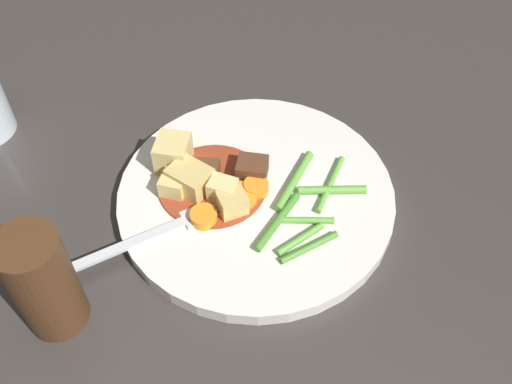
% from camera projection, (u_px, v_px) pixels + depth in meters
% --- Properties ---
extents(ground_plane, '(3.00, 3.00, 0.00)m').
position_uv_depth(ground_plane, '(256.00, 202.00, 0.61)').
color(ground_plane, '#383330').
extents(dinner_plate, '(0.28, 0.28, 0.02)m').
position_uv_depth(dinner_plate, '(256.00, 197.00, 0.60)').
color(dinner_plate, white).
rests_on(dinner_plate, ground_plane).
extents(stew_sauce, '(0.11, 0.11, 0.00)m').
position_uv_depth(stew_sauce, '(213.00, 184.00, 0.60)').
color(stew_sauce, '#93381E').
rests_on(stew_sauce, dinner_plate).
extents(carrot_slice_0, '(0.04, 0.04, 0.01)m').
position_uv_depth(carrot_slice_0, '(241.00, 197.00, 0.59)').
color(carrot_slice_0, orange).
rests_on(carrot_slice_0, dinner_plate).
extents(carrot_slice_1, '(0.03, 0.03, 0.01)m').
position_uv_depth(carrot_slice_1, '(254.00, 184.00, 0.60)').
color(carrot_slice_1, orange).
rests_on(carrot_slice_1, dinner_plate).
extents(carrot_slice_2, '(0.03, 0.03, 0.01)m').
position_uv_depth(carrot_slice_2, '(204.00, 217.00, 0.57)').
color(carrot_slice_2, orange).
rests_on(carrot_slice_2, dinner_plate).
extents(carrot_slice_3, '(0.04, 0.04, 0.01)m').
position_uv_depth(carrot_slice_3, '(181.00, 175.00, 0.60)').
color(carrot_slice_3, orange).
rests_on(carrot_slice_3, dinner_plate).
extents(potato_chunk_0, '(0.05, 0.05, 0.03)m').
position_uv_depth(potato_chunk_0, '(190.00, 179.00, 0.59)').
color(potato_chunk_0, '#DBBC6B').
rests_on(potato_chunk_0, dinner_plate).
extents(potato_chunk_1, '(0.03, 0.04, 0.03)m').
position_uv_depth(potato_chunk_1, '(173.00, 154.00, 0.61)').
color(potato_chunk_1, '#E5CC7A').
rests_on(potato_chunk_1, dinner_plate).
extents(potato_chunk_2, '(0.03, 0.03, 0.03)m').
position_uv_depth(potato_chunk_2, '(223.00, 191.00, 0.58)').
color(potato_chunk_2, '#EAD68C').
rests_on(potato_chunk_2, dinner_plate).
extents(potato_chunk_3, '(0.03, 0.03, 0.02)m').
position_uv_depth(potato_chunk_3, '(233.00, 204.00, 0.57)').
color(potato_chunk_3, '#DBBC6B').
rests_on(potato_chunk_3, dinner_plate).
extents(potato_chunk_4, '(0.03, 0.03, 0.02)m').
position_uv_depth(potato_chunk_4, '(174.00, 185.00, 0.59)').
color(potato_chunk_4, '#E5CC7A').
rests_on(potato_chunk_4, dinner_plate).
extents(meat_chunk_0, '(0.03, 0.02, 0.02)m').
position_uv_depth(meat_chunk_0, '(207.00, 170.00, 0.61)').
color(meat_chunk_0, '#56331E').
rests_on(meat_chunk_0, dinner_plate).
extents(meat_chunk_1, '(0.03, 0.03, 0.02)m').
position_uv_depth(meat_chunk_1, '(252.00, 169.00, 0.60)').
color(meat_chunk_1, '#56331E').
rests_on(meat_chunk_1, dinner_plate).
extents(green_bean_0, '(0.05, 0.04, 0.01)m').
position_uv_depth(green_bean_0, '(309.00, 247.00, 0.55)').
color(green_bean_0, '#4C8E33').
rests_on(green_bean_0, dinner_plate).
extents(green_bean_1, '(0.07, 0.02, 0.01)m').
position_uv_depth(green_bean_1, '(332.00, 190.00, 0.59)').
color(green_bean_1, '#66AD42').
rests_on(green_bean_1, dinner_plate).
extents(green_bean_2, '(0.04, 0.04, 0.01)m').
position_uv_depth(green_bean_2, '(300.00, 239.00, 0.56)').
color(green_bean_2, '#66AD42').
rests_on(green_bean_2, dinner_plate).
extents(green_bean_3, '(0.03, 0.08, 0.01)m').
position_uv_depth(green_bean_3, '(294.00, 181.00, 0.60)').
color(green_bean_3, '#66AD42').
rests_on(green_bean_3, dinner_plate).
extents(green_bean_4, '(0.02, 0.08, 0.01)m').
position_uv_depth(green_bean_4, '(330.00, 184.00, 0.60)').
color(green_bean_4, '#66AD42').
rests_on(green_bean_4, dinner_plate).
extents(green_bean_5, '(0.05, 0.02, 0.01)m').
position_uv_depth(green_bean_5, '(306.00, 220.00, 0.57)').
color(green_bean_5, '#66AD42').
rests_on(green_bean_5, dinner_plate).
extents(green_bean_6, '(0.03, 0.07, 0.01)m').
position_uv_depth(green_bean_6, '(277.00, 222.00, 0.57)').
color(green_bean_6, '#4C8E33').
rests_on(green_bean_6, dinner_plate).
extents(fork, '(0.15, 0.12, 0.00)m').
position_uv_depth(fork, '(163.00, 230.00, 0.57)').
color(fork, silver).
rests_on(fork, dinner_plate).
extents(pepper_mill, '(0.05, 0.05, 0.11)m').
position_uv_depth(pepper_mill, '(43.00, 282.00, 0.49)').
color(pepper_mill, '#4C2D19').
rests_on(pepper_mill, ground_plane).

